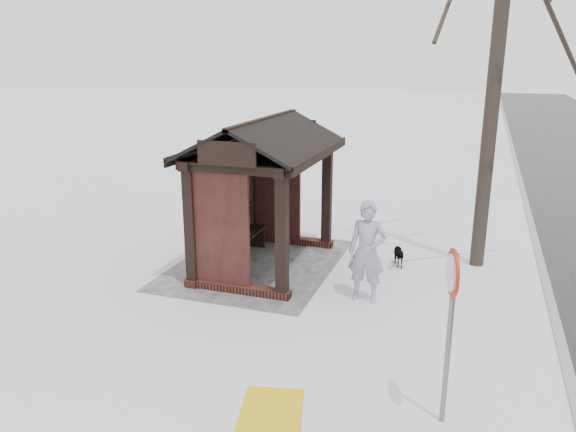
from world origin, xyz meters
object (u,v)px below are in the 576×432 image
object	(u,v)px
bus_shelter	(257,163)
road_sign	(451,299)
dog	(396,254)
pedestrian	(367,252)

from	to	relation	value
bus_shelter	road_sign	xyz separation A→B (m)	(4.18, 4.05, -0.57)
dog	road_sign	world-z (taller)	road_sign
bus_shelter	dog	distance (m)	3.47
bus_shelter	road_sign	bearing A→B (deg)	44.09
bus_shelter	road_sign	size ratio (longest dim) A/B	1.63
dog	road_sign	bearing A→B (deg)	-99.61
bus_shelter	dog	world-z (taller)	bus_shelter
pedestrian	dog	bearing A→B (deg)	83.83
bus_shelter	dog	xyz separation A→B (m)	(-0.88, 2.76, -1.91)
pedestrian	dog	distance (m)	2.04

